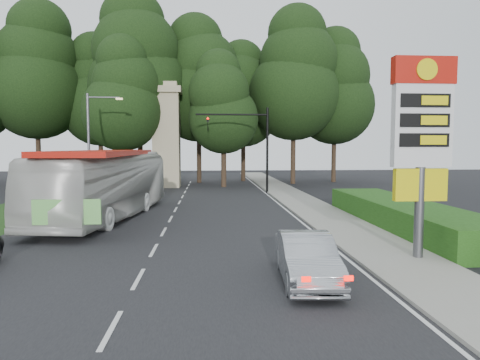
{
  "coord_description": "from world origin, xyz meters",
  "views": [
    {
      "loc": [
        2.08,
        -11.91,
        3.85
      ],
      "look_at": [
        3.65,
        9.74,
        2.2
      ],
      "focal_mm": 32.0,
      "sensor_mm": 36.0,
      "label": 1
    }
  ],
  "objects": [
    {
      "name": "tree_monument_right",
      "position": [
        3.5,
        29.5,
        8.01
      ],
      "size": [
        6.72,
        6.72,
        13.2
      ],
      "color": "#2D2116",
      "rests_on": "ground"
    },
    {
      "name": "tree_west_mid",
      "position": [
        -16.0,
        35.0,
        11.69
      ],
      "size": [
        9.8,
        9.8,
        19.25
      ],
      "color": "#2D2116",
      "rests_on": "ground"
    },
    {
      "name": "grass_verge_left",
      "position": [
        -9.5,
        18.0,
        0.01
      ],
      "size": [
        5.0,
        50.0,
        0.02
      ],
      "primitive_type": "cube",
      "color": "#193814",
      "rests_on": "ground"
    },
    {
      "name": "tree_center_left",
      "position": [
        -5.0,
        33.0,
        12.02
      ],
      "size": [
        10.08,
        10.08,
        19.8
      ],
      "color": "#2D2116",
      "rests_on": "ground"
    },
    {
      "name": "tree_far_east",
      "position": [
        16.0,
        35.0,
        10.35
      ],
      "size": [
        8.68,
        8.68,
        17.05
      ],
      "color": "#2D2116",
      "rests_on": "ground"
    },
    {
      "name": "transit_bus",
      "position": [
        -3.5,
        11.63,
        1.85
      ],
      "size": [
        4.9,
        13.56,
        3.69
      ],
      "primitive_type": "imported",
      "rotation": [
        0.0,
        0.0,
        -0.14
      ],
      "color": "silver",
      "rests_on": "ground"
    },
    {
      "name": "monument",
      "position": [
        -2.0,
        30.0,
        5.1
      ],
      "size": [
        3.0,
        3.0,
        10.05
      ],
      "color": "tan",
      "rests_on": "ground"
    },
    {
      "name": "tree_monument_left",
      "position": [
        -6.0,
        29.0,
        8.68
      ],
      "size": [
        7.28,
        7.28,
        14.3
      ],
      "color": "#2D2116",
      "rests_on": "ground"
    },
    {
      "name": "traffic_signal_mast",
      "position": [
        5.68,
        24.0,
        4.67
      ],
      "size": [
        6.1,
        0.35,
        7.2
      ],
      "color": "black",
      "rests_on": "ground"
    },
    {
      "name": "tree_center_right",
      "position": [
        1.0,
        35.0,
        11.02
      ],
      "size": [
        9.24,
        9.24,
        18.15
      ],
      "color": "#2D2116",
      "rests_on": "ground"
    },
    {
      "name": "tree_east_mid",
      "position": [
        11.0,
        33.0,
        11.35
      ],
      "size": [
        9.52,
        9.52,
        18.7
      ],
      "color": "#2D2116",
      "rests_on": "ground"
    },
    {
      "name": "hedge",
      "position": [
        11.5,
        8.0,
        0.6
      ],
      "size": [
        3.0,
        14.0,
        1.2
      ],
      "primitive_type": "cube",
      "color": "#1D4612",
      "rests_on": "ground"
    },
    {
      "name": "sidewalk_right",
      "position": [
        8.5,
        12.0,
        0.06
      ],
      "size": [
        3.0,
        80.0,
        0.12
      ],
      "primitive_type": "cube",
      "color": "gray",
      "rests_on": "ground"
    },
    {
      "name": "streetlight_signs",
      "position": [
        -6.99,
        22.01,
        4.44
      ],
      "size": [
        2.75,
        0.98,
        8.0
      ],
      "color": "#59595E",
      "rests_on": "ground"
    },
    {
      "name": "sedan_silver",
      "position": [
        4.86,
        -0.07,
        0.69
      ],
      "size": [
        1.73,
        4.27,
        1.38
      ],
      "primitive_type": "imported",
      "rotation": [
        0.0,
        0.0,
        -0.06
      ],
      "color": "#AEB2B7",
      "rests_on": "ground"
    },
    {
      "name": "ground",
      "position": [
        0.0,
        0.0,
        0.0
      ],
      "size": [
        120.0,
        120.0,
        0.0
      ],
      "primitive_type": "plane",
      "color": "black",
      "rests_on": "ground"
    },
    {
      "name": "tree_east_near",
      "position": [
        6.0,
        37.0,
        9.68
      ],
      "size": [
        8.12,
        8.12,
        15.95
      ],
      "color": "#2D2116",
      "rests_on": "ground"
    },
    {
      "name": "tree_west_near",
      "position": [
        -10.0,
        37.0,
        10.02
      ],
      "size": [
        8.4,
        8.4,
        16.5
      ],
      "color": "#2D2116",
      "rests_on": "ground"
    },
    {
      "name": "road_surface",
      "position": [
        0.0,
        12.0,
        0.01
      ],
      "size": [
        14.0,
        80.0,
        0.02
      ],
      "primitive_type": "cube",
      "color": "black",
      "rests_on": "ground"
    },
    {
      "name": "gas_station_pylon",
      "position": [
        9.2,
        1.99,
        4.45
      ],
      "size": [
        2.1,
        0.45,
        6.85
      ],
      "color": "#59595E",
      "rests_on": "ground"
    }
  ]
}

